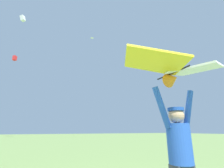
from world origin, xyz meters
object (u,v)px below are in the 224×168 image
Objects in this scene: distant_kite_white_low_left at (23,18)px; held_stunt_kite at (175,69)px; distant_kite_red_overhead_distant at (15,58)px; distant_kite_white_mid_right at (92,38)px; kite_flyer_person at (181,155)px.

held_stunt_kite is at bearing -78.71° from distant_kite_white_low_left.
held_stunt_kite is 1.82× the size of distant_kite_red_overhead_distant.
distant_kite_white_mid_right is (6.95, 25.34, 16.59)m from held_stunt_kite.
kite_flyer_person is 33.41m from distant_kite_white_low_left.
distant_kite_white_low_left is at bearing 101.29° from held_stunt_kite.
held_stunt_kite is at bearing -79.43° from distant_kite_red_overhead_distant.
distant_kite_white_low_left is at bearing 172.89° from distant_kite_white_mid_right.
distant_kite_white_mid_right is (13.38, -9.13, 3.30)m from distant_kite_red_overhead_distant.
kite_flyer_person is 31.71m from distant_kite_white_mid_right.
distant_kite_red_overhead_distant is 0.93× the size of distant_kite_white_low_left.
distant_kite_white_mid_right is at bearing -34.31° from distant_kite_red_overhead_distant.
kite_flyer_person is at bearing 86.66° from held_stunt_kite.
kite_flyer_person is at bearing -78.67° from distant_kite_white_low_left.
distant_kite_red_overhead_distant is 1.26× the size of distant_kite_white_mid_right.
distant_kite_red_overhead_distant is at bearing 145.69° from distant_kite_white_mid_right.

